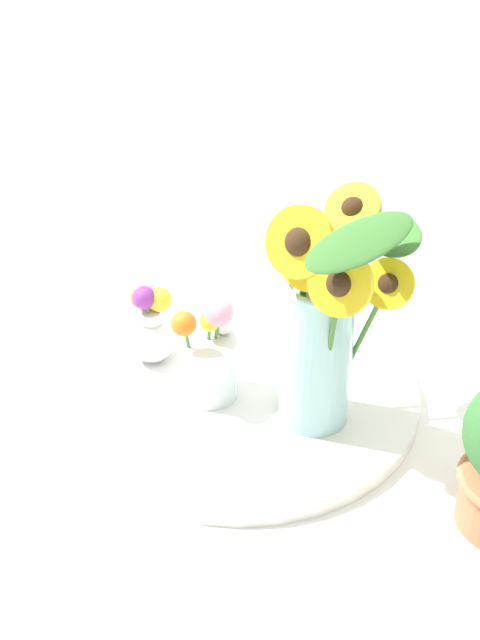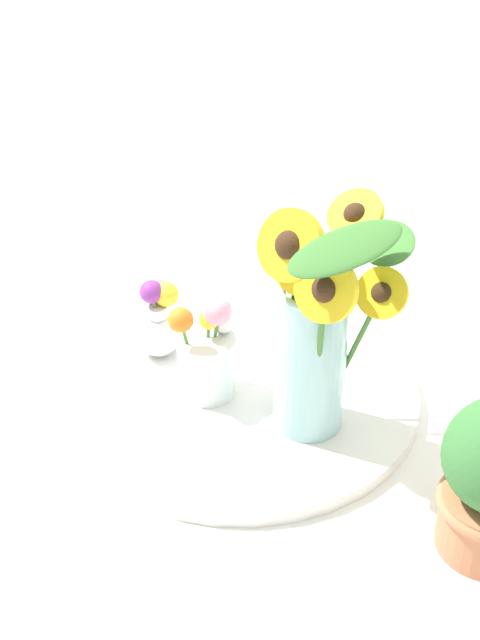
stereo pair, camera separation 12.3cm
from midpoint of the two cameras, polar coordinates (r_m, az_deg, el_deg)
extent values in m
plane|color=white|center=(1.26, -5.00, -7.06)|extent=(6.00, 6.00, 0.00)
cylinder|color=white|center=(1.30, -2.71, -4.67)|extent=(0.52, 0.52, 0.02)
cylinder|color=#9ED1D6|center=(1.18, 1.94, -2.34)|extent=(0.10, 0.10, 0.21)
torus|color=#9ED1D6|center=(1.12, 2.04, 2.14)|extent=(0.10, 0.10, 0.01)
cylinder|color=#427533|center=(1.17, 4.62, -1.60)|extent=(0.06, 0.02, 0.19)
cylinder|color=yellow|center=(1.11, 6.37, 2.21)|extent=(0.08, 0.05, 0.07)
sphere|color=#382314|center=(1.11, 6.37, 2.21)|extent=(0.03, 0.03, 0.03)
cylinder|color=#427533|center=(1.15, 2.01, -0.66)|extent=(0.01, 0.04, 0.18)
cylinder|color=yellow|center=(1.11, 2.43, 3.65)|extent=(0.08, 0.06, 0.07)
sphere|color=#382314|center=(1.11, 2.43, 3.65)|extent=(0.03, 0.03, 0.03)
cylinder|color=#427533|center=(1.11, 2.69, -1.44)|extent=(0.04, 0.05, 0.20)
cylinder|color=yellow|center=(1.03, 3.06, 2.25)|extent=(0.09, 0.04, 0.09)
sphere|color=#382314|center=(1.03, 3.06, 2.25)|extent=(0.03, 0.03, 0.03)
cylinder|color=#427533|center=(1.16, 1.58, -0.62)|extent=(0.02, 0.04, 0.23)
cylinder|color=yellow|center=(1.08, 1.40, 3.95)|extent=(0.09, 0.05, 0.09)
sphere|color=#382314|center=(1.08, 1.40, 3.95)|extent=(0.04, 0.04, 0.04)
cylinder|color=#427533|center=(1.14, 1.12, -0.52)|extent=(0.01, 0.05, 0.26)
cylinder|color=yellow|center=(1.06, 0.53, 4.91)|extent=(0.09, 0.05, 0.09)
sphere|color=#382314|center=(1.06, 0.53, 4.91)|extent=(0.04, 0.04, 0.04)
cylinder|color=#427533|center=(1.19, 3.32, 1.65)|extent=(0.02, 0.08, 0.21)
cylinder|color=yellow|center=(1.17, 4.25, 7.05)|extent=(0.08, 0.07, 0.06)
sphere|color=#382314|center=(1.17, 4.25, 7.05)|extent=(0.03, 0.03, 0.03)
ellipsoid|color=#38702D|center=(1.01, 4.20, 4.89)|extent=(0.12, 0.15, 0.06)
ellipsoid|color=#38702D|center=(1.10, 6.54, 5.42)|extent=(0.14, 0.16, 0.05)
cylinder|color=white|center=(1.26, -4.86, -3.14)|extent=(0.08, 0.08, 0.09)
cylinder|color=#4C8438|center=(1.23, -6.11, -2.07)|extent=(0.01, 0.03, 0.10)
sphere|color=orange|center=(1.19, -6.58, -0.34)|extent=(0.03, 0.03, 0.03)
cylinder|color=#4C8438|center=(1.25, -4.20, -1.89)|extent=(0.01, 0.02, 0.07)
sphere|color=white|center=(1.24, -3.95, -0.33)|extent=(0.03, 0.03, 0.03)
cylinder|color=#4C8438|center=(1.25, -4.90, -2.09)|extent=(0.01, 0.01, 0.10)
sphere|color=yellow|center=(1.22, -4.84, -0.20)|extent=(0.03, 0.03, 0.03)
cylinder|color=#4C8438|center=(1.24, -4.43, -1.41)|extent=(0.03, 0.01, 0.10)
sphere|color=pink|center=(1.20, -4.27, 0.38)|extent=(0.04, 0.04, 0.04)
sphere|color=white|center=(1.34, -8.27, -1.40)|extent=(0.07, 0.07, 0.07)
cylinder|color=white|center=(1.32, -8.42, 0.10)|extent=(0.03, 0.03, 0.02)
cylinder|color=#568E42|center=(1.32, -8.40, -0.16)|extent=(0.02, 0.01, 0.07)
sphere|color=purple|center=(1.31, -8.85, 1.33)|extent=(0.04, 0.04, 0.04)
cylinder|color=#568E42|center=(1.33, -8.30, -0.16)|extent=(0.02, 0.02, 0.07)
sphere|color=yellow|center=(1.31, -7.88, 1.23)|extent=(0.04, 0.04, 0.04)
cylinder|color=#568E42|center=(1.34, -8.33, -0.03)|extent=(0.02, 0.01, 0.08)
sphere|color=pink|center=(1.33, -8.71, 1.63)|extent=(0.04, 0.04, 0.04)
cylinder|color=#568E42|center=(1.34, -7.97, -0.24)|extent=(0.02, 0.01, 0.07)
sphere|color=yellow|center=(1.32, -8.29, 1.18)|extent=(0.03, 0.03, 0.03)
cylinder|color=#568E42|center=(1.34, -8.74, -0.34)|extent=(0.02, 0.02, 0.08)
sphere|color=orange|center=(1.33, -8.99, 1.34)|extent=(0.03, 0.03, 0.03)
camera|label=1|loc=(0.06, -92.86, -1.90)|focal=50.00mm
camera|label=2|loc=(0.06, 87.14, 1.90)|focal=50.00mm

